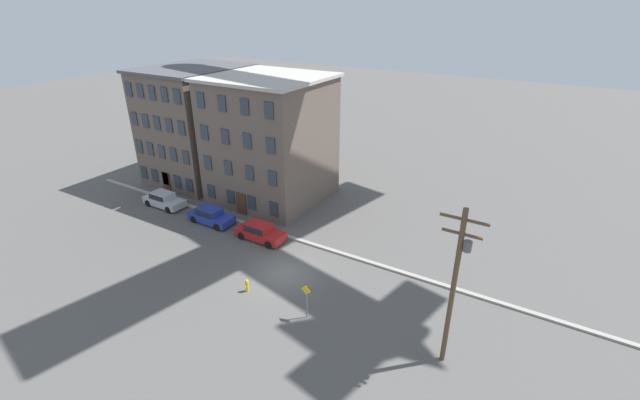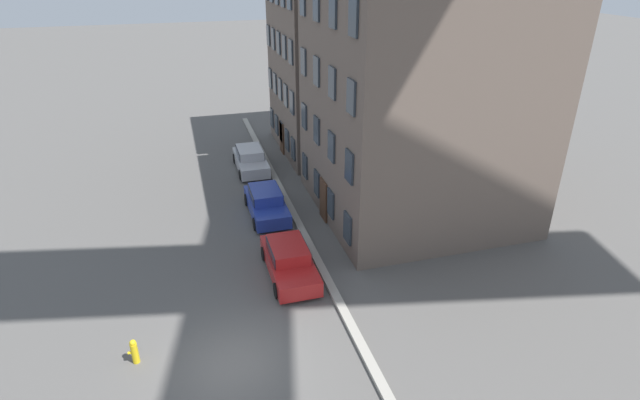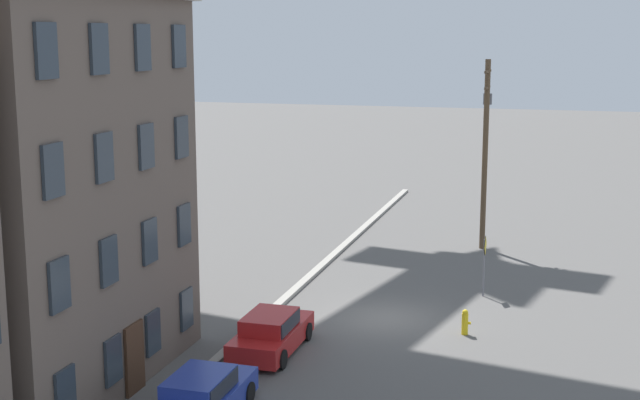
# 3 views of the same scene
# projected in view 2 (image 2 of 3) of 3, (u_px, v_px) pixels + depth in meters

# --- Properties ---
(ground_plane) EXTENTS (200.00, 200.00, 0.00)m
(ground_plane) POSITION_uv_depth(u_px,v_px,m) (233.00, 364.00, 17.08)
(ground_plane) COLOR #565451
(kerb_strip) EXTENTS (56.00, 0.36, 0.16)m
(kerb_strip) POSITION_uv_depth(u_px,v_px,m) (357.00, 337.00, 18.16)
(kerb_strip) COLOR #9E998E
(kerb_strip) RESTS_ON ground_plane
(apartment_corner) EXTENTS (9.22, 11.21, 12.33)m
(apartment_corner) POSITION_uv_depth(u_px,v_px,m) (357.00, 60.00, 34.07)
(apartment_corner) COLOR #66564C
(apartment_corner) RESTS_ON ground_plane
(apartment_midblock) EXTENTS (10.76, 10.44, 12.31)m
(apartment_midblock) POSITION_uv_depth(u_px,v_px,m) (419.00, 97.00, 25.05)
(apartment_midblock) COLOR #66564C
(apartment_midblock) RESTS_ON ground_plane
(car_silver) EXTENTS (4.40, 1.92, 1.43)m
(car_silver) POSITION_uv_depth(u_px,v_px,m) (250.00, 159.00, 32.29)
(car_silver) COLOR #B7B7BC
(car_silver) RESTS_ON ground_plane
(car_blue) EXTENTS (4.40, 1.92, 1.43)m
(car_blue) POSITION_uv_depth(u_px,v_px,m) (266.00, 202.00, 26.65)
(car_blue) COLOR #233899
(car_blue) RESTS_ON ground_plane
(car_red) EXTENTS (4.40, 1.92, 1.43)m
(car_red) POSITION_uv_depth(u_px,v_px,m) (289.00, 259.00, 21.63)
(car_red) COLOR #B21E1E
(car_red) RESTS_ON ground_plane
(fire_hydrant) EXTENTS (0.24, 0.34, 0.96)m
(fire_hydrant) POSITION_uv_depth(u_px,v_px,m) (134.00, 351.00, 16.97)
(fire_hydrant) COLOR yellow
(fire_hydrant) RESTS_ON ground_plane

